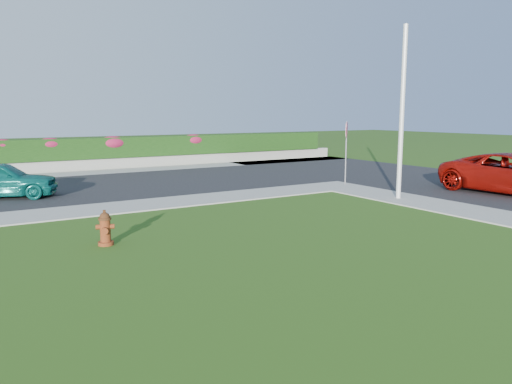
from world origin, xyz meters
TOP-DOWN VIEW (x-y plane):
  - ground at (0.00, 0.00)m, footprint 120.00×120.00m
  - curb_corner at (7.00, 9.00)m, footprint 2.00×2.00m
  - sidewalk_beyond at (-1.00, 19.00)m, footprint 34.00×2.00m
  - retaining_wall at (-1.00, 20.50)m, footprint 34.00×0.40m
  - hedge at (-1.00, 20.60)m, footprint 32.00×0.90m
  - fire_hydrant at (-3.57, 4.65)m, footprint 0.43×0.40m
  - utility_pole at (6.90, 5.49)m, footprint 0.16×0.16m
  - stop_sign at (7.64, 9.10)m, footprint 0.55×0.51m
  - flower_clump_c at (-4.24, 20.50)m, footprint 1.13×0.73m
  - flower_clump_d at (-2.04, 20.50)m, footprint 1.25×0.81m
  - flower_clump_e at (1.14, 20.50)m, footprint 1.47×0.95m
  - flower_clump_f at (5.92, 20.50)m, footprint 1.34×0.86m

SIDE VIEW (x-z plane):
  - ground at x=0.00m, z-range 0.00..0.00m
  - curb_corner at x=7.00m, z-range 0.00..0.04m
  - sidewalk_beyond at x=-1.00m, z-range 0.00..0.04m
  - retaining_wall at x=-1.00m, z-range 0.00..0.60m
  - fire_hydrant at x=-3.57m, z-range -0.02..0.80m
  - hedge at x=-1.00m, z-range 0.60..1.70m
  - flower_clump_e at x=1.14m, z-range 1.04..1.78m
  - flower_clump_f at x=5.92m, z-range 1.10..1.77m
  - flower_clump_d at x=-2.04m, z-range 1.14..1.76m
  - flower_clump_c at x=-4.24m, z-range 1.19..1.76m
  - stop_sign at x=7.64m, z-range 0.66..3.33m
  - utility_pole at x=6.90m, z-range 0.00..5.95m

